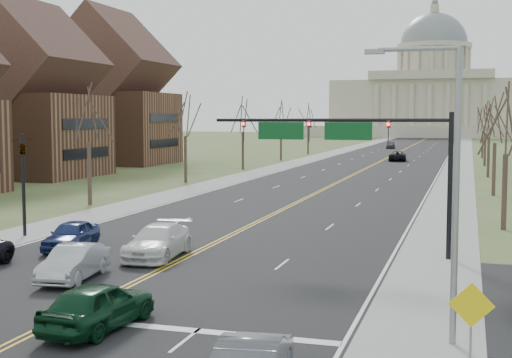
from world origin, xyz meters
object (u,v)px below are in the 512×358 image
Objects in this scene: car_far_nb at (397,156)px; car_far_sb at (390,145)px; street_light at (447,175)px; signal_mast at (347,141)px; car_sb_outer_second at (71,235)px; warn_sign at (471,316)px; car_sb_inner_second at (158,241)px; car_sb_inner_lead at (74,263)px; car_nb_inner_lead at (98,305)px; signal_left at (23,173)px.

car_far_sb reaches higher than car_far_nb.
street_light is 138.15m from car_far_sb.
signal_mast is 2.72× the size of car_sb_outer_second.
warn_sign is 0.64× the size of car_sb_outer_second.
signal_mast is at bearing 18.31° from car_sb_inner_second.
warn_sign is 0.63× the size of car_sb_inner_lead.
car_nb_inner_lead is 1.06× the size of car_sb_outer_second.
car_far_sb is (-0.64, 132.82, 0.07)m from car_sb_inner_lead.
car_sb_inner_second is at bearing 68.58° from car_sb_inner_lead.
car_sb_outer_second is at bearing -50.21° from car_nb_inner_lead.
car_sb_outer_second is at bearing 144.20° from warn_sign.
car_sb_inner_second is 0.97× the size of car_far_nb.
car_far_nb is at bearing 82.88° from car_sb_inner_second.
signal_left is at bearing 126.56° from car_sb_inner_lead.
street_light reaches higher than car_far_nb.
signal_left is 27.78m from street_light.
car_far_sb is at bearing 94.99° from signal_mast.
signal_left is at bearing 150.88° from street_light.
car_sb_inner_second reaches higher than car_far_nb.
signal_left is 123.94m from car_far_sb.
street_light reaches higher than car_sb_outer_second.
car_sb_outer_second is at bearing -31.70° from signal_left.
signal_left is 1.26× the size of car_far_sb.
car_sb_inner_second is at bearing -19.88° from signal_left.
car_nb_inner_lead is at bearing -60.33° from car_sb_inner_lead.
signal_left reaches higher than car_sb_inner_second.
warn_sign is (6.05, -17.51, -3.75)m from signal_mast.
signal_left is 1.09× the size of car_sb_inner_second.
signal_left is (-18.95, 0.00, -2.05)m from signal_mast.
car_far_sb is at bearing 86.23° from signal_left.
car_sb_outer_second is (-13.99, -3.06, -4.99)m from signal_mast.
street_light is at bearing -68.59° from signal_mast.
signal_mast is at bearing 34.93° from car_sb_inner_lead.
car_nb_inner_lead is at bearing -63.00° from car_sb_outer_second.
car_nb_inner_lead reaches higher than car_far_nb.
car_sb_inner_lead is 5.67m from car_sb_inner_second.
car_far_sb is at bearing 96.81° from warn_sign.
signal_left reaches higher than car_sb_outer_second.
street_light is at bearing -29.12° from signal_left.
car_sb_inner_lead is (-16.22, 8.33, -1.26)m from warn_sign.
car_far_sb is (8.15, 123.64, -2.89)m from signal_left.
car_nb_inner_lead is (13.34, -15.26, -2.90)m from signal_left.
signal_left is 1.32× the size of car_sb_inner_lead.
car_sb_outer_second is (-19.28, 10.44, -4.45)m from street_light.
street_light is at bearing -35.92° from car_sb_outer_second.
signal_mast reaches higher than car_nb_inner_lead.
signal_mast is 2.19× the size of car_sb_inner_second.
car_far_nb is at bearing 93.60° from signal_mast.
car_sb_inner_lead is at bearing -137.91° from signal_mast.
car_sb_inner_second is 127.33m from car_far_sb.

